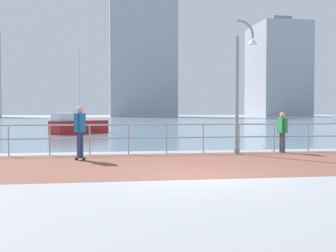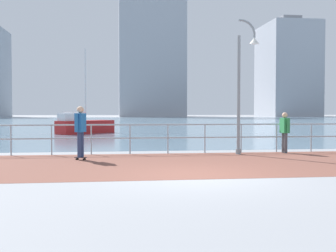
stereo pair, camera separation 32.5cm
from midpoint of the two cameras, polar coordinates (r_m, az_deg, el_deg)
name	(u,v)px [view 1 (the left image)]	position (r m, az deg, el deg)	size (l,w,h in m)	color
ground	(124,124)	(49.93, -6.19, 0.25)	(220.00, 220.00, 0.00)	gray
brick_paving	(181,163)	(12.55, 1.01, -5.14)	(28.00, 5.92, 0.01)	brown
harbor_water	(121,122)	(60.30, -6.60, 0.56)	(180.00, 88.00, 0.00)	slate
waterfront_railing	(166,133)	(15.40, -0.82, -0.97)	(25.25, 0.06, 1.10)	#9EADB7
lamppost	(242,80)	(15.38, 9.49, 6.25)	(0.79, 0.45, 4.89)	gray
skateboarder	(80,128)	(13.62, -12.64, -0.24)	(0.41, 0.54, 1.73)	black
bystander	(282,129)	(16.24, 14.83, -0.43)	(0.28, 0.56, 1.53)	#4C4C51
sailboat_red	(78,125)	(29.65, -12.56, 0.07)	(4.03, 3.81, 5.95)	#B21E1E
tower_beige	(142,52)	(116.20, -3.64, 10.06)	(17.66, 13.69, 37.13)	#A3A8B2
tower_slate	(277,70)	(124.45, 14.68, 7.37)	(13.64, 17.20, 28.07)	#A3A8B2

